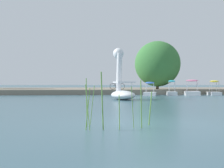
% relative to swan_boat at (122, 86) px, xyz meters
% --- Properties ---
extents(ground_plane, '(548.88, 548.88, 0.00)m').
position_rel_swan_boat_xyz_m(ground_plane, '(-1.04, -14.36, -1.03)').
color(ground_plane, '#385966').
extents(shore_bank_far, '(119.97, 20.00, 0.56)m').
position_rel_swan_boat_xyz_m(shore_bank_far, '(-1.04, 19.66, -0.75)').
color(shore_bank_far, slate).
rests_on(shore_bank_far, ground_plane).
extents(swan_boat, '(2.22, 3.37, 4.05)m').
position_rel_swan_boat_xyz_m(swan_boat, '(0.00, 0.00, 0.00)').
color(swan_boat, white).
rests_on(swan_boat, ground_plane).
extents(pedal_boat_blue, '(1.76, 2.30, 1.41)m').
position_rel_swan_boat_xyz_m(pedal_boat_blue, '(3.89, 7.76, -0.63)').
color(pedal_boat_blue, white).
rests_on(pedal_boat_blue, ground_plane).
extents(pedal_boat_cyan, '(1.30, 2.00, 1.58)m').
position_rel_swan_boat_xyz_m(pedal_boat_cyan, '(6.31, 8.11, -0.61)').
color(pedal_boat_cyan, white).
rests_on(pedal_boat_cyan, ground_plane).
extents(pedal_boat_pink, '(1.99, 2.67, 1.65)m').
position_rel_swan_boat_xyz_m(pedal_boat_pink, '(8.50, 8.14, -0.55)').
color(pedal_boat_pink, white).
rests_on(pedal_boat_pink, ground_plane).
extents(pedal_boat_yellow, '(1.37, 2.24, 1.56)m').
position_rel_swan_boat_xyz_m(pedal_boat_yellow, '(10.82, 7.89, -0.58)').
color(pedal_boat_yellow, white).
rests_on(pedal_boat_yellow, ground_plane).
extents(tree_willow_overhanging, '(6.79, 6.45, 5.73)m').
position_rel_swan_boat_xyz_m(tree_willow_overhanging, '(5.86, 12.56, 2.55)').
color(tree_willow_overhanging, '#423323').
rests_on(tree_willow_overhanging, shore_bank_far).
extents(bicycle_parked, '(1.70, 0.12, 0.71)m').
position_rel_swan_boat_xyz_m(bicycle_parked, '(0.91, 11.35, -0.12)').
color(bicycle_parked, black).
rests_on(bicycle_parked, shore_bank_far).
extents(reed_clump_foreground, '(1.98, 1.17, 1.53)m').
position_rel_swan_boat_xyz_m(reed_clump_foreground, '(-2.12, -15.08, -0.40)').
color(reed_clump_foreground, '#669942').
rests_on(reed_clump_foreground, ground_plane).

